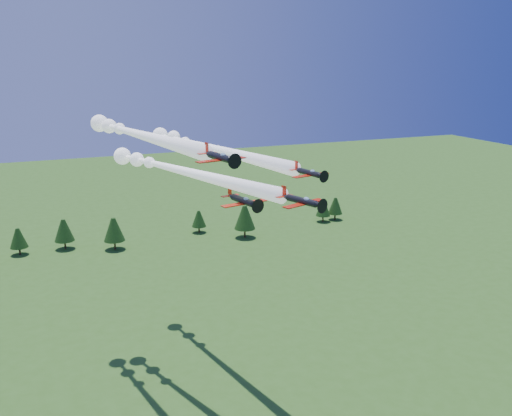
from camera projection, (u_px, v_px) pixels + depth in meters
name	position (u px, v px, depth m)	size (l,w,h in m)	color
plane_lead	(179.00, 170.00, 108.59)	(23.78, 56.37, 3.70)	black
plane_left	(136.00, 134.00, 107.10)	(16.06, 55.90, 3.70)	black
plane_right	(207.00, 147.00, 121.44)	(17.51, 60.54, 3.70)	black
plane_slot	(243.00, 201.00, 95.58)	(8.57, 9.42, 2.99)	black
treeline	(119.00, 230.00, 194.57)	(171.01, 19.04, 11.87)	#382314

